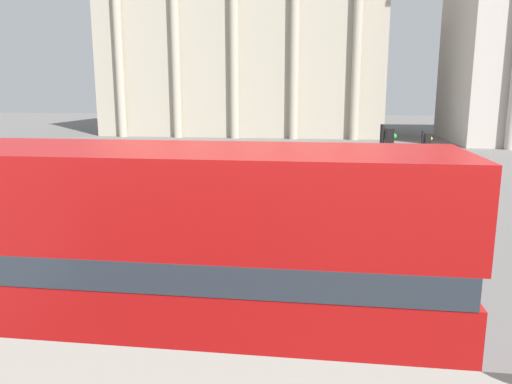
{
  "coord_description": "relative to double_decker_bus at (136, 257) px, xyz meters",
  "views": [
    {
      "loc": [
        -0.51,
        -2.56,
        4.91
      ],
      "look_at": [
        -2.93,
        15.27,
        1.22
      ],
      "focal_mm": 35.0,
      "sensor_mm": 36.0,
      "label": 1
    }
  ],
  "objects": [
    {
      "name": "pedestrian_blue",
      "position": [
        -5.51,
        12.54,
        -1.29
      ],
      "size": [
        0.32,
        0.32,
        1.69
      ],
      "rotation": [
        0.0,
        0.0,
        4.11
      ],
      "color": "#282B33",
      "rests_on": "ground_plane"
    },
    {
      "name": "pedestrian_white",
      "position": [
        -2.62,
        13.02,
        -1.23
      ],
      "size": [
        0.32,
        0.32,
        1.78
      ],
      "rotation": [
        0.0,
        0.0,
        2.9
      ],
      "color": "#282B33",
      "rests_on": "ground_plane"
    },
    {
      "name": "pedestrian_olive",
      "position": [
        6.93,
        12.56,
        -1.31
      ],
      "size": [
        0.32,
        0.32,
        1.66
      ],
      "rotation": [
        0.0,
        0.0,
        4.3
      ],
      "color": "#282B33",
      "rests_on": "ground_plane"
    },
    {
      "name": "traffic_light_near",
      "position": [
        4.52,
        5.67,
        0.38
      ],
      "size": [
        0.42,
        0.24,
        4.06
      ],
      "color": "black",
      "rests_on": "ground_plane"
    },
    {
      "name": "traffic_light_mid",
      "position": [
        6.7,
        11.86,
        0.0
      ],
      "size": [
        0.42,
        0.24,
        3.44
      ],
      "color": "black",
      "rests_on": "ground_plane"
    },
    {
      "name": "double_decker_bus",
      "position": [
        0.0,
        0.0,
        0.0
      ],
      "size": [
        10.14,
        2.63,
        4.04
      ],
      "rotation": [
        0.0,
        0.0,
        0.08
      ],
      "color": "black",
      "rests_on": "ground_plane"
    },
    {
      "name": "plaza_building_left",
      "position": [
        -6.18,
        51.5,
        9.8
      ],
      "size": [
        30.93,
        16.0,
        24.13
      ],
      "color": "#B2A893",
      "rests_on": "ground_plane"
    }
  ]
}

